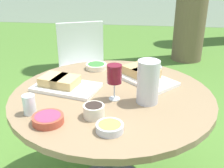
# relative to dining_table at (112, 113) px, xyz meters

# --- Properties ---
(river_strip) EXTENTS (40.00, 4.84, 0.01)m
(river_strip) POSITION_rel_dining_table_xyz_m (0.00, 7.58, -0.60)
(river_strip) COLOR #6B7F5B
(river_strip) RESTS_ON ground_plane
(dining_table) EXTENTS (1.14, 1.14, 0.73)m
(dining_table) POSITION_rel_dining_table_xyz_m (0.00, 0.00, 0.00)
(dining_table) COLOR #4C4C51
(dining_table) RESTS_ON ground_plane
(chair_far_back) EXTENTS (0.56, 0.55, 0.89)m
(chair_far_back) POSITION_rel_dining_table_xyz_m (-0.40, 1.03, -0.07)
(chair_far_back) COLOR white
(chair_far_back) RESTS_ON ground_plane
(water_pitcher) EXTENTS (0.12, 0.12, 0.23)m
(water_pitcher) POSITION_rel_dining_table_xyz_m (0.20, -0.08, 0.24)
(water_pitcher) COLOR silver
(water_pitcher) RESTS_ON dining_table
(wine_glass) EXTENTS (0.08, 0.08, 0.20)m
(wine_glass) POSITION_rel_dining_table_xyz_m (0.02, -0.07, 0.27)
(wine_glass) COLOR silver
(wine_glass) RESTS_ON dining_table
(platter_bread_main) EXTENTS (0.41, 0.30, 0.07)m
(platter_bread_main) POSITION_rel_dining_table_xyz_m (-0.30, 0.04, 0.16)
(platter_bread_main) COLOR white
(platter_bread_main) RESTS_ON dining_table
(platter_charcuterie) EXTENTS (0.42, 0.41, 0.07)m
(platter_charcuterie) POSITION_rel_dining_table_xyz_m (0.17, 0.22, 0.16)
(platter_charcuterie) COLOR white
(platter_charcuterie) RESTS_ON dining_table
(bowl_fries) EXTENTS (0.12, 0.12, 0.04)m
(bowl_fries) POSITION_rel_dining_table_xyz_m (0.04, -0.38, 0.15)
(bowl_fries) COLOR silver
(bowl_fries) RESTS_ON dining_table
(bowl_salad) EXTENTS (0.14, 0.14, 0.04)m
(bowl_salad) POSITION_rel_dining_table_xyz_m (-0.16, 0.38, 0.15)
(bowl_salad) COLOR beige
(bowl_salad) RESTS_ON dining_table
(bowl_olives) EXTENTS (0.10, 0.10, 0.06)m
(bowl_olives) POSITION_rel_dining_table_xyz_m (-0.06, -0.26, 0.16)
(bowl_olives) COLOR beige
(bowl_olives) RESTS_ON dining_table
(bowl_dip_red) EXTENTS (0.15, 0.15, 0.04)m
(bowl_dip_red) POSITION_rel_dining_table_xyz_m (-0.26, -0.34, 0.15)
(bowl_dip_red) COLOR #B74733
(bowl_dip_red) RESTS_ON dining_table
(cup_water_near) EXTENTS (0.06, 0.06, 0.10)m
(cup_water_near) POSITION_rel_dining_table_xyz_m (-0.37, -0.27, 0.18)
(cup_water_near) COLOR silver
(cup_water_near) RESTS_ON dining_table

